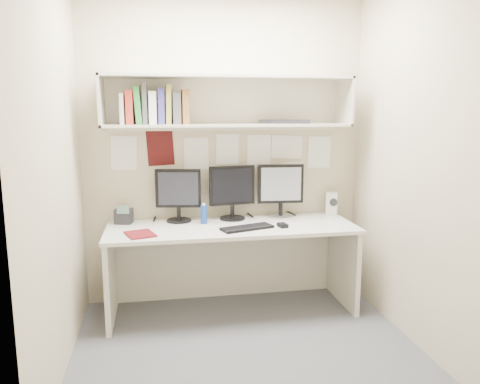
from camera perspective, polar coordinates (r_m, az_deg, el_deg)
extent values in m
cube|color=#4C4C52|center=(3.47, 0.82, -18.49)|extent=(2.40, 2.00, 0.01)
cube|color=#BAAD8E|center=(4.05, -1.84, 4.98)|extent=(2.40, 0.02, 2.60)
cube|color=#BAAD8E|center=(2.11, 6.11, 0.24)|extent=(2.40, 0.02, 2.60)
cube|color=#BAAD8E|center=(3.07, -21.67, 2.67)|extent=(0.02, 2.00, 2.60)
cube|color=#BAAD8E|center=(3.50, 20.58, 3.55)|extent=(0.02, 2.00, 2.60)
cube|color=beige|center=(3.80, -1.00, -4.32)|extent=(2.00, 0.70, 0.03)
cube|color=beige|center=(4.21, -1.71, -8.04)|extent=(1.96, 0.02, 0.70)
cube|color=beige|center=(3.84, -1.43, 8.15)|extent=(2.00, 0.38, 0.02)
cube|color=beige|center=(3.85, -1.46, 13.81)|extent=(2.00, 0.38, 0.02)
cube|color=beige|center=(4.02, -1.84, 10.94)|extent=(2.00, 0.02, 0.40)
cube|color=beige|center=(3.82, -16.56, 10.58)|extent=(0.02, 0.38, 0.40)
cube|color=beige|center=(4.11, 12.58, 10.69)|extent=(0.02, 0.38, 0.40)
cylinder|color=black|center=(3.96, -7.45, -3.46)|extent=(0.21, 0.21, 0.02)
cylinder|color=black|center=(3.95, -7.47, -2.62)|extent=(0.03, 0.03, 0.10)
cube|color=black|center=(3.92, -7.55, 0.44)|extent=(0.38, 0.10, 0.32)
cube|color=black|center=(3.90, -7.54, 0.40)|extent=(0.33, 0.06, 0.27)
cylinder|color=black|center=(4.01, -0.94, -3.21)|extent=(0.22, 0.22, 0.02)
cylinder|color=black|center=(3.99, -0.94, -2.35)|extent=(0.04, 0.04, 0.11)
cube|color=black|center=(3.96, -0.98, 0.81)|extent=(0.39, 0.09, 0.33)
cube|color=black|center=(3.94, -0.93, 0.76)|extent=(0.34, 0.05, 0.28)
cylinder|color=#A5A5AA|center=(4.10, 4.95, -2.96)|extent=(0.22, 0.22, 0.02)
cylinder|color=black|center=(4.08, 4.96, -2.11)|extent=(0.04, 0.04, 0.11)
cube|color=black|center=(4.05, 4.97, 1.01)|extent=(0.40, 0.06, 0.34)
cube|color=#B8B7BD|center=(4.03, 5.04, 0.96)|extent=(0.35, 0.03, 0.29)
cube|color=black|center=(3.68, 0.86, -4.38)|extent=(0.44, 0.27, 0.02)
cube|color=black|center=(3.75, 5.21, -4.06)|extent=(0.08, 0.11, 0.03)
cube|color=beige|center=(4.25, 11.06, -1.37)|extent=(0.12, 0.12, 0.20)
cylinder|color=black|center=(4.20, 11.33, -1.24)|extent=(0.07, 0.03, 0.07)
cylinder|color=navy|center=(3.85, -4.43, -2.74)|extent=(0.05, 0.05, 0.15)
cylinder|color=white|center=(3.83, -4.45, -1.55)|extent=(0.03, 0.03, 0.02)
cube|color=#5F1014|center=(3.59, -12.06, -5.05)|extent=(0.26, 0.28, 0.01)
cube|color=black|center=(3.97, -13.98, -2.87)|extent=(0.16, 0.14, 0.12)
cube|color=#4C6659|center=(3.89, -14.08, -2.11)|extent=(0.10, 0.03, 0.07)
cube|color=#BBB9B4|center=(3.80, -14.16, 9.77)|extent=(0.03, 0.19, 0.24)
cube|color=#AD2B1F|center=(3.79, -13.30, 10.00)|extent=(0.05, 0.19, 0.26)
cube|color=#2A7E34|center=(3.79, -12.34, 10.23)|extent=(0.05, 0.19, 0.29)
cube|color=#424447|center=(3.79, -11.53, 10.46)|extent=(0.04, 0.19, 0.31)
cube|color=white|center=(3.79, -10.60, 10.03)|extent=(0.06, 0.19, 0.25)
cube|color=navy|center=(3.79, -9.59, 10.26)|extent=(0.05, 0.19, 0.28)
cube|color=olive|center=(3.79, -8.73, 10.47)|extent=(0.04, 0.19, 0.31)
cube|color=#454648|center=(3.79, -7.75, 10.04)|extent=(0.06, 0.19, 0.25)
cube|color=brown|center=(3.80, -6.69, 10.26)|extent=(0.05, 0.19, 0.27)
cube|color=black|center=(3.98, 5.47, 8.53)|extent=(0.45, 0.28, 0.03)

